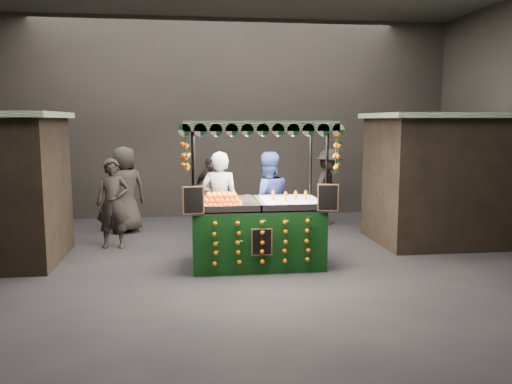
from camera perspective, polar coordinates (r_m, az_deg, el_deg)
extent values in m
plane|color=black|center=(8.74, -2.25, -8.47)|extent=(12.00, 12.00, 0.00)
cube|color=black|center=(13.37, -4.26, 8.01)|extent=(12.00, 0.10, 5.00)
cube|color=black|center=(3.44, 5.18, 8.66)|extent=(12.00, 0.10, 5.00)
cube|color=black|center=(11.18, 20.04, 1.18)|extent=(2.80, 2.00, 2.50)
cube|color=#114F21|center=(11.12, 20.36, 7.85)|extent=(3.00, 2.20, 0.10)
cube|color=black|center=(8.89, 0.07, -4.89)|extent=(2.17, 1.18, 0.99)
cube|color=#B9BCC1|center=(8.79, 0.07, -1.62)|extent=(2.17, 1.18, 0.04)
cylinder|color=black|center=(8.14, -6.81, -1.17)|extent=(0.05, 0.05, 2.37)
cylinder|color=black|center=(8.42, 7.72, -0.88)|extent=(0.05, 0.05, 2.37)
cylinder|color=black|center=(9.25, -6.89, -0.09)|extent=(0.05, 0.05, 2.37)
cylinder|color=black|center=(9.50, 5.95, 0.13)|extent=(0.05, 0.05, 2.37)
cube|color=#114F21|center=(8.67, 0.07, 7.56)|extent=(2.42, 1.43, 0.08)
cube|color=white|center=(8.88, 3.86, -1.16)|extent=(0.97, 1.07, 0.08)
cube|color=black|center=(8.07, -6.88, -0.90)|extent=(0.33, 0.09, 0.43)
cube|color=black|center=(8.36, 7.89, -0.61)|extent=(0.33, 0.09, 0.43)
cube|color=black|center=(8.27, 0.64, -5.51)|extent=(0.34, 0.02, 0.43)
imported|color=gray|center=(9.61, -4.00, -1.18)|extent=(0.76, 0.56, 1.90)
imported|color=navy|center=(9.78, 1.27, -1.07)|extent=(0.98, 0.80, 1.88)
imported|color=black|center=(10.40, -15.41, -1.20)|extent=(0.66, 0.45, 1.74)
imported|color=black|center=(10.55, -4.15, -1.11)|extent=(0.83, 0.67, 1.63)
imported|color=#2C2823|center=(12.75, -4.94, 0.36)|extent=(0.98, 0.88, 1.60)
imported|color=black|center=(12.43, 8.00, 0.57)|extent=(1.21, 1.33, 1.80)
imported|color=#2C2824|center=(11.76, -14.19, 0.25)|extent=(1.10, 0.95, 1.90)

